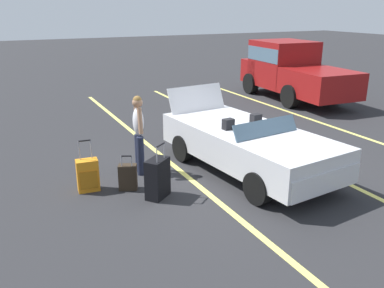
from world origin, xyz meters
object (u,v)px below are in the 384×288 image
convertible_car (254,148)px  suitcase_small_carryon (128,177)px  suitcase_medium_bright (88,175)px  traveler_person (139,131)px  parked_pickup_truck_near (290,69)px  suitcase_large_black (157,178)px

convertible_car → suitcase_small_carryon: convertible_car is taller
convertible_car → suitcase_medium_bright: bearing=-108.9°
traveler_person → parked_pickup_truck_near: 8.85m
suitcase_large_black → parked_pickup_truck_near: (-5.81, 7.68, 0.74)m
suitcase_medium_bright → suitcase_small_carryon: suitcase_medium_bright is taller
convertible_car → traveler_person: traveler_person is taller
traveler_person → parked_pickup_truck_near: size_ratio=0.32×
convertible_car → traveler_person: size_ratio=2.62×
suitcase_large_black → traveler_person: size_ratio=0.63×
suitcase_large_black → suitcase_small_carryon: bearing=-4.1°
suitcase_medium_bright → parked_pickup_truck_near: bearing=124.9°
traveler_person → suitcase_small_carryon: bearing=-117.5°
convertible_car → suitcase_large_black: size_ratio=4.18×
suitcase_large_black → suitcase_medium_bright: suitcase_large_black is taller
suitcase_large_black → traveler_person: traveler_person is taller
suitcase_large_black → suitcase_medium_bright: bearing=13.6°
convertible_car → suitcase_large_black: bearing=-93.2°
suitcase_small_carryon → parked_pickup_truck_near: size_ratio=0.14×
convertible_car → suitcase_small_carryon: 2.62m
convertible_car → suitcase_small_carryon: bearing=-106.2°
suitcase_small_carryon → parked_pickup_truck_near: 9.66m
convertible_car → suitcase_small_carryon: size_ratio=6.05×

